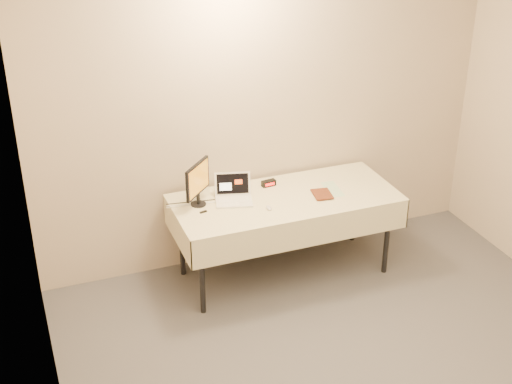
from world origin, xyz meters
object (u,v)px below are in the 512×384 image
object	(u,v)px
book	(314,186)
monitor	(198,181)
table	(285,204)
laptop	(233,194)

from	to	relation	value
book	monitor	bearing A→B (deg)	176.88
table	monitor	world-z (taller)	monitor
table	laptop	xyz separation A→B (m)	(-0.41, 0.11, 0.11)
book	laptop	bearing A→B (deg)	172.84
table	laptop	distance (m)	0.44
laptop	monitor	size ratio (longest dim) A/B	0.97
laptop	book	world-z (taller)	laptop
monitor	book	xyz separation A→B (m)	(0.93, -0.20, -0.11)
table	book	size ratio (longest dim) A/B	9.37
book	table	bearing A→B (deg)	171.15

